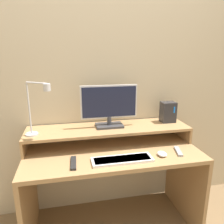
# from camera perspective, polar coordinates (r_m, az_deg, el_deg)

# --- Properties ---
(wall_back) EXTENTS (6.00, 0.05, 2.50)m
(wall_back) POSITION_cam_1_polar(r_m,az_deg,el_deg) (1.92, -2.11, 9.61)
(wall_back) COLOR beige
(wall_back) RESTS_ON ground_plane
(desk) EXTENTS (1.34, 0.63, 0.70)m
(desk) POSITION_cam_1_polar(r_m,az_deg,el_deg) (1.82, 0.11, -15.32)
(desk) COLOR #A87F51
(desk) RESTS_ON ground_plane
(monitor_shelf) EXTENTS (1.34, 0.34, 0.14)m
(monitor_shelf) POSITION_cam_1_polar(r_m,az_deg,el_deg) (1.82, -0.86, -4.60)
(monitor_shelf) COLOR #A87F51
(monitor_shelf) RESTS_ON desk
(monitor) EXTENTS (0.47, 0.15, 0.35)m
(monitor) POSITION_cam_1_polar(r_m,az_deg,el_deg) (1.78, -0.74, 1.75)
(monitor) COLOR #38383D
(monitor) RESTS_ON monitor_shelf
(desk_lamp) EXTENTS (0.22, 0.18, 0.40)m
(desk_lamp) POSITION_cam_1_polar(r_m,az_deg,el_deg) (1.65, -18.96, 0.95)
(desk_lamp) COLOR silver
(desk_lamp) RESTS_ON monitor_shelf
(router_dock) EXTENTS (0.12, 0.10, 0.18)m
(router_dock) POSITION_cam_1_polar(r_m,az_deg,el_deg) (1.99, 14.40, -0.02)
(router_dock) COLOR #28282D
(router_dock) RESTS_ON monitor_shelf
(keyboard) EXTENTS (0.43, 0.13, 0.02)m
(keyboard) POSITION_cam_1_polar(r_m,az_deg,el_deg) (1.57, 2.71, -12.30)
(keyboard) COLOR white
(keyboard) RESTS_ON desk
(mouse) EXTENTS (0.07, 0.09, 0.03)m
(mouse) POSITION_cam_1_polar(r_m,az_deg,el_deg) (1.68, 12.94, -10.61)
(mouse) COLOR white
(mouse) RESTS_ON desk
(remote_control) EXTENTS (0.05, 0.18, 0.02)m
(remote_control) POSITION_cam_1_polar(r_m,az_deg,el_deg) (1.55, -10.05, -12.99)
(remote_control) COLOR black
(remote_control) RESTS_ON desk
(remote_secondary) EXTENTS (0.07, 0.16, 0.02)m
(remote_secondary) POSITION_cam_1_polar(r_m,az_deg,el_deg) (1.77, 16.93, -9.78)
(remote_secondary) COLOR #99999E
(remote_secondary) RESTS_ON desk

